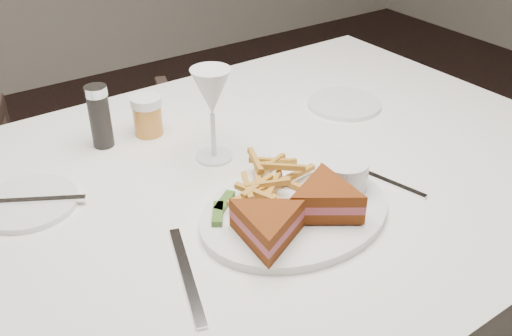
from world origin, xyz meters
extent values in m
cube|color=white|center=(-0.38, 0.12, 0.38)|extent=(1.38, 0.94, 0.75)
imported|color=#433029|center=(-0.40, 0.95, 0.30)|extent=(0.71, 0.69, 0.59)
ellipsoid|color=white|center=(-0.36, -0.02, 0.76)|extent=(0.33, 0.26, 0.01)
cube|color=silver|center=(-0.57, -0.05, 0.75)|extent=(0.08, 0.20, 0.00)
cylinder|color=white|center=(-0.71, 0.25, 0.76)|extent=(0.16, 0.16, 0.01)
cylinder|color=white|center=(-0.03, 0.24, 0.76)|extent=(0.16, 0.16, 0.01)
cylinder|color=black|center=(-0.53, 0.37, 0.81)|extent=(0.04, 0.04, 0.12)
cylinder|color=#CA8430|center=(-0.44, 0.36, 0.79)|extent=(0.06, 0.06, 0.08)
cube|color=#3A6423|center=(-0.45, 0.05, 0.77)|extent=(0.05, 0.05, 0.01)
cube|color=#3A6423|center=(-0.48, 0.03, 0.77)|extent=(0.04, 0.05, 0.01)
cylinder|color=white|center=(-0.26, -0.02, 0.79)|extent=(0.08, 0.08, 0.05)
camera|label=1|loc=(-0.82, -0.59, 1.30)|focal=40.00mm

